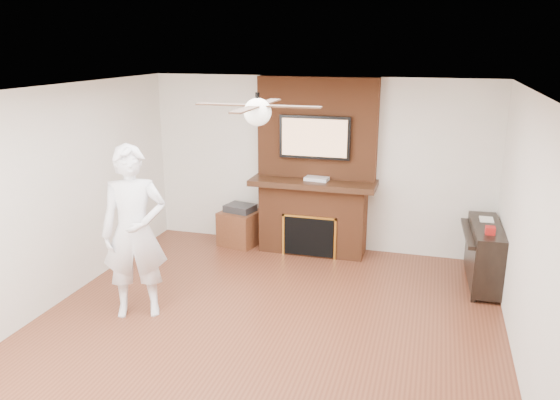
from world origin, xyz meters
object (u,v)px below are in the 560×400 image
(fireplace, at_px, (315,184))
(person, at_px, (134,232))
(piano, at_px, (484,253))
(side_table, at_px, (240,226))

(fireplace, relative_size, person, 1.30)
(piano, bearing_deg, person, -155.92)
(fireplace, relative_size, piano, 2.07)
(fireplace, distance_m, piano, 2.45)
(side_table, relative_size, piano, 0.53)
(fireplace, xyz_separation_m, person, (-1.45, -2.47, -0.03))
(fireplace, bearing_deg, side_table, -176.56)
(side_table, bearing_deg, person, -84.87)
(person, height_order, side_table, person)
(fireplace, bearing_deg, piano, -14.39)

